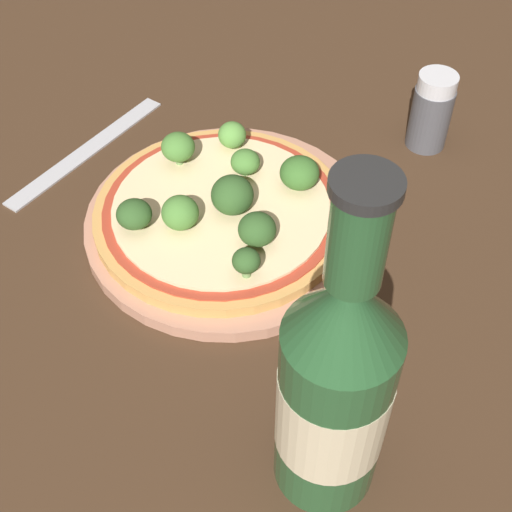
{
  "coord_description": "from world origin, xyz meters",
  "views": [
    {
      "loc": [
        0.35,
        -0.28,
        0.45
      ],
      "look_at": [
        0.08,
        -0.07,
        0.06
      ],
      "focal_mm": 50.0,
      "sensor_mm": 36.0,
      "label": 1
    }
  ],
  "objects_px": {
    "pizza": "(221,212)",
    "beer_bottle": "(335,389)",
    "fork": "(87,150)",
    "pepper_shaker": "(431,111)"
  },
  "relations": [
    {
      "from": "pizza",
      "to": "fork",
      "type": "relative_size",
      "value": 1.13
    },
    {
      "from": "pizza",
      "to": "pepper_shaker",
      "type": "distance_m",
      "value": 0.23
    },
    {
      "from": "beer_bottle",
      "to": "pizza",
      "type": "bearing_deg",
      "value": 160.88
    },
    {
      "from": "pizza",
      "to": "fork",
      "type": "bearing_deg",
      "value": -165.01
    },
    {
      "from": "pepper_shaker",
      "to": "fork",
      "type": "relative_size",
      "value": 0.4
    },
    {
      "from": "pizza",
      "to": "beer_bottle",
      "type": "distance_m",
      "value": 0.25
    },
    {
      "from": "pizza",
      "to": "pepper_shaker",
      "type": "bearing_deg",
      "value": 83.11
    },
    {
      "from": "beer_bottle",
      "to": "fork",
      "type": "height_order",
      "value": "beer_bottle"
    },
    {
      "from": "pepper_shaker",
      "to": "beer_bottle",
      "type": "bearing_deg",
      "value": -57.19
    },
    {
      "from": "pepper_shaker",
      "to": "fork",
      "type": "distance_m",
      "value": 0.33
    }
  ]
}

